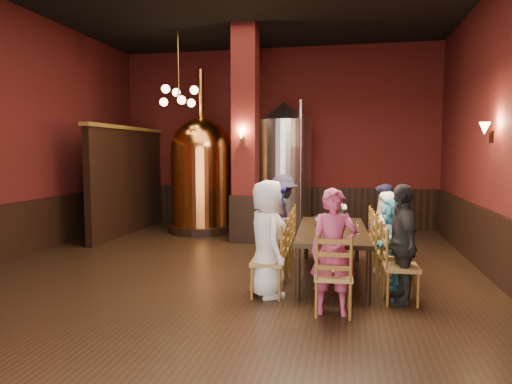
% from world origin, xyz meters
% --- Properties ---
extents(room, '(10.00, 10.02, 4.50)m').
position_xyz_m(room, '(0.00, 0.00, 2.25)').
color(room, black).
rests_on(room, ground).
extents(wainscot_right, '(0.08, 9.90, 1.00)m').
position_xyz_m(wainscot_right, '(3.96, 0.00, 0.50)').
color(wainscot_right, black).
rests_on(wainscot_right, ground).
extents(wainscot_back, '(7.90, 0.08, 1.00)m').
position_xyz_m(wainscot_back, '(0.00, 4.96, 0.50)').
color(wainscot_back, black).
rests_on(wainscot_back, ground).
extents(column, '(0.58, 0.58, 4.50)m').
position_xyz_m(column, '(-0.30, 2.80, 2.25)').
color(column, '#440E0F').
rests_on(column, ground).
extents(partition, '(0.22, 3.50, 2.40)m').
position_xyz_m(partition, '(-3.20, 3.20, 1.20)').
color(partition, black).
rests_on(partition, ground).
extents(pendant_cluster, '(0.90, 0.90, 1.70)m').
position_xyz_m(pendant_cluster, '(-1.80, 2.90, 3.10)').
color(pendant_cluster, '#A57226').
rests_on(pendant_cluster, room).
extents(sconce_wall, '(0.20, 0.20, 0.36)m').
position_xyz_m(sconce_wall, '(3.90, 0.80, 2.20)').
color(sconce_wall, black).
rests_on(sconce_wall, room).
extents(sconce_column, '(0.20, 0.20, 0.36)m').
position_xyz_m(sconce_column, '(-0.30, 2.50, 2.20)').
color(sconce_column, black).
rests_on(sconce_column, column).
extents(dining_table, '(1.10, 2.44, 0.75)m').
position_xyz_m(dining_table, '(1.60, 0.27, 0.69)').
color(dining_table, black).
rests_on(dining_table, ground).
extents(chair_0, '(0.48, 0.48, 0.92)m').
position_xyz_m(chair_0, '(0.79, -0.77, 0.46)').
color(chair_0, brown).
rests_on(chair_0, ground).
extents(person_0, '(0.75, 0.88, 1.54)m').
position_xyz_m(person_0, '(0.79, -0.77, 0.77)').
color(person_0, silver).
rests_on(person_0, ground).
extents(chair_1, '(0.48, 0.48, 0.92)m').
position_xyz_m(chair_1, '(0.76, -0.10, 0.46)').
color(chair_1, brown).
rests_on(chair_1, ground).
extents(person_1, '(0.41, 0.56, 1.43)m').
position_xyz_m(person_1, '(0.76, -0.10, 0.72)').
color(person_1, red).
rests_on(person_1, ground).
extents(chair_2, '(0.48, 0.48, 0.92)m').
position_xyz_m(chair_2, '(0.74, 0.56, 0.46)').
color(chair_2, brown).
rests_on(chair_2, ground).
extents(person_2, '(0.53, 0.75, 1.39)m').
position_xyz_m(person_2, '(0.74, 0.56, 0.70)').
color(person_2, navy).
rests_on(person_2, ground).
extents(chair_3, '(0.48, 0.48, 0.92)m').
position_xyz_m(chair_3, '(0.71, 1.23, 0.46)').
color(chair_3, brown).
rests_on(chair_3, ground).
extents(person_3, '(0.75, 1.07, 1.51)m').
position_xyz_m(person_3, '(0.71, 1.23, 0.75)').
color(person_3, black).
rests_on(person_3, ground).
extents(chair_4, '(0.48, 0.48, 0.92)m').
position_xyz_m(chair_4, '(2.49, -0.70, 0.46)').
color(chair_4, brown).
rests_on(chair_4, ground).
extents(person_4, '(0.50, 0.93, 1.51)m').
position_xyz_m(person_4, '(2.49, -0.70, 0.75)').
color(person_4, black).
rests_on(person_4, ground).
extents(chair_5, '(0.48, 0.48, 0.92)m').
position_xyz_m(chair_5, '(2.46, -0.03, 0.46)').
color(chair_5, brown).
rests_on(chair_5, ground).
extents(person_5, '(0.58, 1.23, 1.27)m').
position_xyz_m(person_5, '(2.46, -0.03, 0.64)').
color(person_5, teal).
rests_on(person_5, ground).
extents(chair_6, '(0.48, 0.48, 0.92)m').
position_xyz_m(chair_6, '(2.44, 0.63, 0.46)').
color(chair_6, brown).
rests_on(chair_6, ground).
extents(person_6, '(0.58, 0.73, 1.30)m').
position_xyz_m(person_6, '(2.44, 0.63, 0.65)').
color(person_6, beige).
rests_on(person_6, ground).
extents(chair_7, '(0.48, 0.48, 0.92)m').
position_xyz_m(chair_7, '(2.41, 1.30, 0.46)').
color(chair_7, brown).
rests_on(chair_7, ground).
extents(person_7, '(0.43, 0.71, 1.36)m').
position_xyz_m(person_7, '(2.41, 1.30, 0.68)').
color(person_7, '#221D3A').
rests_on(person_7, ground).
extents(chair_8, '(0.48, 0.48, 0.92)m').
position_xyz_m(chair_8, '(1.66, -1.28, 0.46)').
color(chair_8, brown).
rests_on(chair_8, ground).
extents(person_8, '(0.57, 0.40, 1.48)m').
position_xyz_m(person_8, '(1.66, -1.28, 0.74)').
color(person_8, '#9F3559').
rests_on(person_8, ground).
extents(copper_kettle, '(1.83, 1.83, 3.80)m').
position_xyz_m(copper_kettle, '(-1.58, 3.75, 1.39)').
color(copper_kettle, black).
rests_on(copper_kettle, ground).
extents(steel_vessel, '(1.43, 1.43, 3.05)m').
position_xyz_m(steel_vessel, '(0.35, 4.04, 1.52)').
color(steel_vessel, '#B2B2B7').
rests_on(steel_vessel, ground).
extents(rose_vase, '(0.19, 0.19, 0.32)m').
position_xyz_m(rose_vase, '(1.72, 1.01, 0.96)').
color(rose_vase, white).
rests_on(rose_vase, dining_table).
extents(wine_glass_0, '(0.07, 0.07, 0.17)m').
position_xyz_m(wine_glass_0, '(1.38, 0.41, 0.83)').
color(wine_glass_0, white).
rests_on(wine_glass_0, dining_table).
extents(wine_glass_1, '(0.07, 0.07, 0.17)m').
position_xyz_m(wine_glass_1, '(1.46, 0.36, 0.83)').
color(wine_glass_1, white).
rests_on(wine_glass_1, dining_table).
extents(wine_glass_2, '(0.07, 0.07, 0.17)m').
position_xyz_m(wine_glass_2, '(1.35, 0.36, 0.83)').
color(wine_glass_2, white).
rests_on(wine_glass_2, dining_table).
extents(wine_glass_3, '(0.07, 0.07, 0.17)m').
position_xyz_m(wine_glass_3, '(1.80, 0.83, 0.83)').
color(wine_glass_3, white).
rests_on(wine_glass_3, dining_table).
extents(wine_glass_4, '(0.07, 0.07, 0.17)m').
position_xyz_m(wine_glass_4, '(1.41, -0.38, 0.83)').
color(wine_glass_4, white).
rests_on(wine_glass_4, dining_table).
extents(wine_glass_5, '(0.07, 0.07, 0.17)m').
position_xyz_m(wine_glass_5, '(1.96, -0.01, 0.83)').
color(wine_glass_5, white).
rests_on(wine_glass_5, dining_table).
extents(wine_glass_6, '(0.07, 0.07, 0.17)m').
position_xyz_m(wine_glass_6, '(1.45, 0.77, 0.83)').
color(wine_glass_6, white).
rests_on(wine_glass_6, dining_table).
extents(wine_glass_7, '(0.07, 0.07, 0.17)m').
position_xyz_m(wine_glass_7, '(1.50, 0.05, 0.83)').
color(wine_glass_7, white).
rests_on(wine_glass_7, dining_table).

